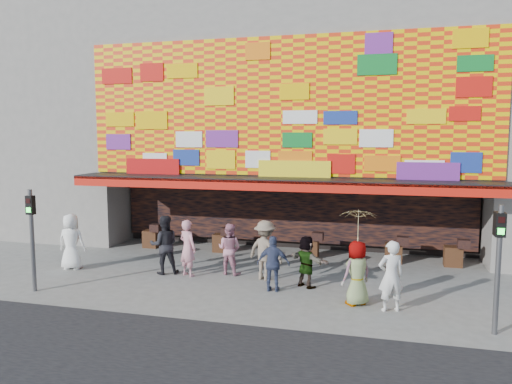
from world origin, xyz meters
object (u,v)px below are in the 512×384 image
(ped_g, at_px, (357,273))
(ped_h, at_px, (391,276))
(signal_right, at_px, (499,255))
(ped_e, at_px, (273,264))
(ped_i, at_px, (229,249))
(signal_left, at_px, (32,229))
(ped_c, at_px, (164,245))
(ped_b, at_px, (188,248))
(ped_a, at_px, (71,242))
(parasol, at_px, (358,226))
(ped_d, at_px, (265,250))
(ped_f, at_px, (306,262))

(ped_g, height_order, ped_h, ped_h)
(signal_right, relative_size, ped_e, 1.83)
(ped_h, bearing_deg, ped_i, -45.43)
(ped_e, bearing_deg, ped_i, -41.34)
(signal_left, relative_size, ped_c, 1.55)
(ped_b, bearing_deg, ped_a, 29.51)
(ped_b, bearing_deg, signal_left, 61.22)
(signal_left, relative_size, ped_e, 1.83)
(ped_c, bearing_deg, ped_i, 167.39)
(ped_e, distance_m, ped_h, 3.41)
(signal_right, xyz_separation_m, parasol, (-3.20, 1.21, 0.29))
(signal_right, height_order, ped_c, signal_right)
(signal_left, xyz_separation_m, ped_i, (4.97, 3.19, -1.02))
(ped_d, distance_m, ped_e, 1.20)
(ped_b, distance_m, ped_f, 3.92)
(ped_a, height_order, parasol, parasol)
(ped_b, xyz_separation_m, ped_e, (3.04, -0.86, -0.10))
(signal_right, relative_size, ped_c, 1.55)
(ped_h, relative_size, parasol, 1.01)
(ped_a, xyz_separation_m, ped_h, (10.48, -1.43, -0.02))
(ped_i, bearing_deg, ped_d, 177.27)
(ped_b, bearing_deg, signal_right, -171.19)
(ped_b, height_order, ped_f, ped_b)
(ped_e, bearing_deg, ped_c, -16.47)
(signal_left, xyz_separation_m, ped_b, (3.73, 2.65, -0.94))
(ped_c, height_order, ped_e, ped_c)
(ped_e, relative_size, parasol, 0.89)
(ped_d, relative_size, parasol, 1.02)
(ped_c, xyz_separation_m, ped_e, (3.88, -0.90, -0.15))
(ped_g, relative_size, ped_i, 1.04)
(ped_c, bearing_deg, ped_b, 151.41)
(ped_a, bearing_deg, ped_h, 165.53)
(ped_d, bearing_deg, parasol, 174.60)
(signal_left, distance_m, ped_i, 5.99)
(ped_a, relative_size, ped_i, 1.13)
(signal_left, distance_m, ped_e, 7.08)
(ped_d, distance_m, parasol, 3.59)
(signal_right, distance_m, ped_h, 2.68)
(ped_c, xyz_separation_m, ped_h, (7.19, -1.73, -0.04))
(signal_left, relative_size, ped_i, 1.78)
(ped_c, bearing_deg, ped_e, 140.87)
(signal_left, xyz_separation_m, signal_right, (12.40, 0.00, 0.00))
(signal_right, height_order, ped_d, signal_right)
(signal_right, bearing_deg, ped_e, 162.37)
(ped_e, height_order, ped_h, ped_h)
(parasol, bearing_deg, ped_f, 141.90)
(ped_b, height_order, parasol, parasol)
(ped_a, height_order, ped_d, ped_a)
(signal_right, height_order, parasol, signal_right)
(ped_d, distance_m, ped_h, 4.27)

